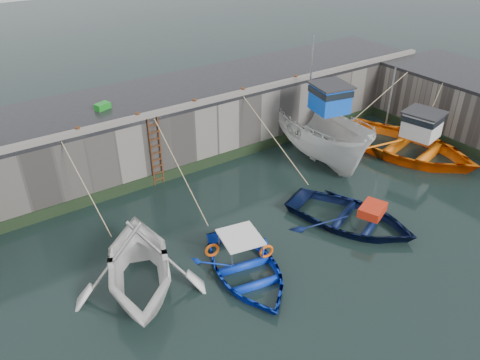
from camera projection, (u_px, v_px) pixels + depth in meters
ground at (352, 299)px, 14.99m from camera, size 120.00×120.00×0.00m
quay_back at (170, 123)px, 23.08m from camera, size 30.00×5.00×3.00m
road_back at (168, 93)px, 22.26m from camera, size 30.00×5.00×0.16m
kerb_back at (192, 105)px, 20.51m from camera, size 30.00×0.30×0.20m
algae_back at (197, 166)px, 21.92m from camera, size 30.00×0.08×0.50m
ladder at (156, 152)px, 20.23m from camera, size 0.51×0.08×3.20m
boat_near_white at (142, 288)px, 15.41m from camera, size 5.99×6.41×2.73m
boat_near_white_rope at (98, 226)px, 18.34m from camera, size 0.04×4.16×3.10m
boat_near_blue at (246, 274)px, 15.99m from camera, size 4.06×5.09×0.94m
boat_near_blue_rope at (180, 208)px, 19.40m from camera, size 0.04×5.32×3.10m
boat_near_navy at (350, 223)px, 18.49m from camera, size 5.36×6.16×1.07m
boat_near_navy_rope at (275, 173)px, 21.87m from camera, size 0.04×5.23×3.10m
boat_far_white at (320, 132)px, 22.80m from camera, size 4.30×8.03×5.94m
boat_far_orange at (406, 145)px, 23.31m from camera, size 6.65×8.19×4.49m
fish_crate at (102, 106)px, 20.26m from camera, size 0.73×0.57×0.27m
bollard_a at (78, 130)px, 18.15m from camera, size 0.18×0.18×0.28m
bollard_b at (138, 116)px, 19.35m from camera, size 0.18×0.18×0.28m
bollard_c at (195, 102)px, 20.65m from camera, size 0.18×0.18×0.28m
bollard_d at (243, 91)px, 21.90m from camera, size 0.18×0.18×0.28m
bollard_e at (296, 78)px, 23.45m from camera, size 0.18×0.18×0.28m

